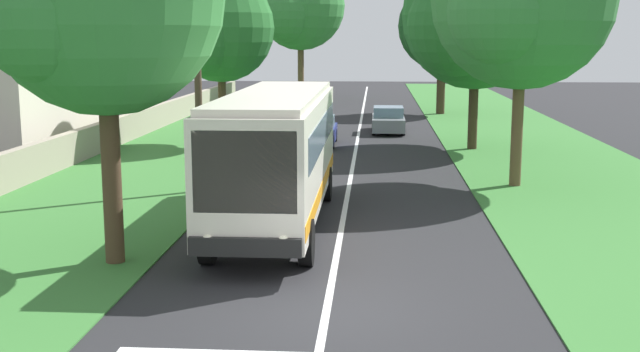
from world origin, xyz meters
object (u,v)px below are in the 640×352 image
roadside_tree_left_0 (101,0)px  coach_bus (277,150)px  roadside_tree_right_0 (440,28)px  roadside_tree_right_1 (519,2)px  trailing_car_0 (317,131)px  roadside_tree_right_2 (472,20)px  utility_pole (198,64)px  roadside_tree_left_2 (217,31)px  trailing_car_1 (388,120)px  roadside_tree_left_1 (299,9)px

roadside_tree_left_0 → coach_bus: bearing=-40.9°
roadside_tree_right_0 → roadside_tree_right_1: roadside_tree_right_1 is taller
trailing_car_0 → roadside_tree_right_0: roadside_tree_right_0 is taller
roadside_tree_right_2 → utility_pole: roadside_tree_right_2 is taller
roadside_tree_left_2 → roadside_tree_right_1: (-9.35, -12.28, 0.92)m
roadside_tree_left_0 → roadside_tree_right_0: (36.81, -10.39, -0.24)m
trailing_car_0 → utility_pole: 13.11m
roadside_tree_left_2 → roadside_tree_right_1: 15.46m
roadside_tree_left_0 → roadside_tree_right_0: roadside_tree_right_0 is taller
trailing_car_0 → trailing_car_1: (5.42, -3.52, 0.00)m
roadside_tree_left_0 → roadside_tree_right_2: size_ratio=0.92×
roadside_tree_left_1 → roadside_tree_right_0: 16.33m
roadside_tree_left_0 → roadside_tree_right_2: bearing=-27.9°
coach_bus → roadside_tree_left_1: roadside_tree_left_1 is taller
trailing_car_0 → utility_pole: size_ratio=0.52×
trailing_car_1 → roadside_tree_right_1: (-15.74, -4.12, 5.72)m
coach_bus → trailing_car_0: 16.85m
trailing_car_1 → roadside_tree_right_1: 17.24m
coach_bus → trailing_car_0: coach_bus is taller
coach_bus → roadside_tree_left_1: (45.08, 3.74, 5.35)m
trailing_car_1 → roadside_tree_right_2: size_ratio=0.45×
roadside_tree_left_0 → roadside_tree_right_2: roadside_tree_right_2 is taller
trailing_car_0 → utility_pole: utility_pole is taller
roadside_tree_right_2 → roadside_tree_right_1: bearing=-177.2°
trailing_car_1 → roadside_tree_right_1: roadside_tree_right_1 is taller
trailing_car_1 → roadside_tree_right_0: bearing=-18.5°
coach_bus → trailing_car_1: size_ratio=2.60×
coach_bus → utility_pole: (4.59, 3.20, 2.18)m
roadside_tree_left_2 → roadside_tree_right_0: 20.69m
roadside_tree_left_2 → roadside_tree_left_0: bearing=-176.1°
trailing_car_0 → trailing_car_1: size_ratio=1.00×
utility_pole → roadside_tree_right_0: bearing=-19.8°
roadside_tree_left_1 → utility_pole: roadside_tree_left_1 is taller
roadside_tree_left_1 → coach_bus: bearing=-175.3°
trailing_car_0 → roadside_tree_right_0: 18.30m
trailing_car_0 → roadside_tree_left_2: 6.75m
roadside_tree_right_0 → trailing_car_0: bearing=156.2°
coach_bus → roadside_tree_left_2: roadside_tree_left_2 is taller
roadside_tree_left_1 → roadside_tree_left_2: bearing=178.0°
roadside_tree_right_1 → roadside_tree_right_2: (9.43, 0.46, -0.41)m
coach_bus → roadside_tree_left_2: size_ratio=1.37×
trailing_car_0 → roadside_tree_right_1: bearing=-143.5°
trailing_car_0 → roadside_tree_left_2: size_ratio=0.53×
roadside_tree_right_0 → roadside_tree_right_2: (-16.96, -0.10, 0.20)m
roadside_tree_right_1 → utility_pole: bearing=100.0°
trailing_car_0 → roadside_tree_left_1: size_ratio=0.38×
trailing_car_0 → roadside_tree_right_1: size_ratio=0.45×
roadside_tree_left_1 → utility_pole: bearing=-179.2°
roadside_tree_right_1 → roadside_tree_right_0: bearing=1.2°
roadside_tree_left_1 → roadside_tree_right_2: (-29.17, -10.81, -1.52)m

